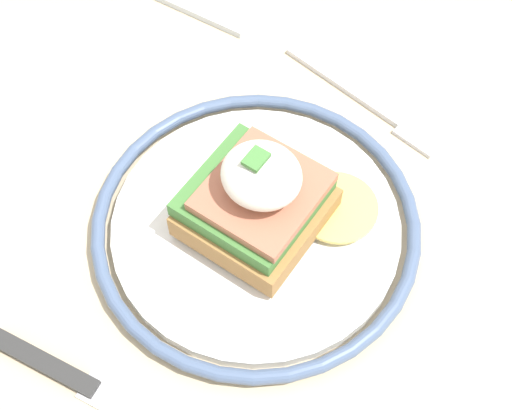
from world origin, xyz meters
The scene contains 5 objects.
dining_table centered at (0.00, 0.00, 0.62)m, with size 0.85×0.70×0.77m.
plate centered at (0.01, 0.04, 0.78)m, with size 0.23×0.23×0.02m.
sandwich centered at (0.01, 0.04, 0.81)m, with size 0.11×0.12×0.08m.
fork centered at (-0.14, 0.05, 0.77)m, with size 0.04×0.15×0.00m.
knife centered at (0.17, 0.02, 0.77)m, with size 0.04×0.19×0.01m.
Camera 1 is at (0.22, 0.18, 1.22)m, focal length 50.00 mm.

